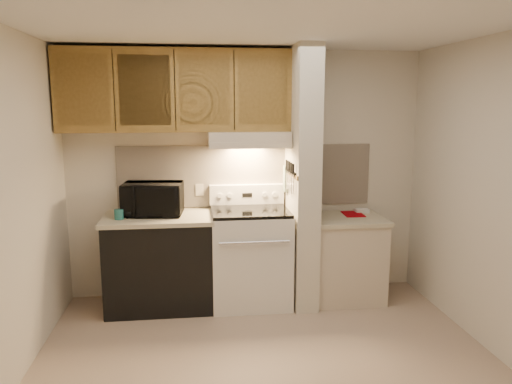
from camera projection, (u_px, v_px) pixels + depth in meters
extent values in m
plane|color=tan|center=(267.00, 360.00, 3.88)|extent=(3.60, 3.60, 0.00)
plane|color=white|center=(268.00, 25.00, 3.44)|extent=(3.60, 3.60, 0.00)
cube|color=beige|center=(246.00, 174.00, 5.13)|extent=(3.60, 2.50, 0.02)
cube|color=beige|center=(10.00, 209.00, 3.44)|extent=(0.02, 3.00, 2.50)
cube|color=beige|center=(496.00, 197.00, 3.88)|extent=(0.02, 3.00, 2.50)
cube|color=beige|center=(246.00, 176.00, 5.12)|extent=(2.60, 0.02, 0.63)
cube|color=silver|center=(250.00, 258.00, 4.93)|extent=(0.76, 0.65, 0.92)
cube|color=black|center=(254.00, 264.00, 4.61)|extent=(0.50, 0.01, 0.30)
cylinder|color=silver|center=(254.00, 242.00, 4.54)|extent=(0.65, 0.02, 0.02)
cube|color=black|center=(250.00, 211.00, 4.85)|extent=(0.74, 0.64, 0.03)
cube|color=silver|center=(247.00, 194.00, 5.10)|extent=(0.76, 0.08, 0.20)
cube|color=black|center=(247.00, 195.00, 5.06)|extent=(0.10, 0.01, 0.04)
cylinder|color=silver|center=(220.00, 196.00, 5.03)|extent=(0.05, 0.02, 0.05)
cylinder|color=silver|center=(230.00, 195.00, 5.04)|extent=(0.05, 0.02, 0.05)
cylinder|color=silver|center=(265.00, 195.00, 5.08)|extent=(0.05, 0.02, 0.05)
cylinder|color=silver|center=(275.00, 194.00, 5.09)|extent=(0.05, 0.02, 0.05)
cube|color=black|center=(160.00, 264.00, 4.84)|extent=(1.00, 0.63, 0.87)
cube|color=#BFB596|center=(158.00, 218.00, 4.76)|extent=(1.04, 0.67, 0.04)
cube|color=black|center=(153.00, 211.00, 4.94)|extent=(0.25, 0.13, 0.02)
cylinder|color=#236966|center=(119.00, 214.00, 4.60)|extent=(0.11, 0.11, 0.09)
cube|color=beige|center=(200.00, 190.00, 5.07)|extent=(0.08, 0.01, 0.12)
imported|color=black|center=(153.00, 199.00, 4.78)|extent=(0.59, 0.42, 0.31)
cube|color=beige|center=(302.00, 178.00, 4.85)|extent=(0.22, 0.70, 2.50)
cube|color=olive|center=(290.00, 173.00, 4.83)|extent=(0.01, 0.70, 0.04)
cube|color=black|center=(291.00, 172.00, 4.77)|extent=(0.02, 0.42, 0.04)
cube|color=silver|center=(293.00, 185.00, 4.62)|extent=(0.01, 0.03, 0.16)
cylinder|color=black|center=(293.00, 169.00, 4.59)|extent=(0.02, 0.02, 0.10)
cube|color=silver|center=(291.00, 185.00, 4.71)|extent=(0.01, 0.04, 0.18)
cylinder|color=black|center=(291.00, 168.00, 4.68)|extent=(0.02, 0.02, 0.10)
cube|color=silver|center=(289.00, 184.00, 4.80)|extent=(0.01, 0.04, 0.20)
cylinder|color=black|center=(289.00, 167.00, 4.77)|extent=(0.02, 0.02, 0.10)
cube|color=silver|center=(288.00, 181.00, 4.87)|extent=(0.01, 0.04, 0.16)
cylinder|color=black|center=(288.00, 166.00, 4.83)|extent=(0.02, 0.02, 0.10)
cube|color=silver|center=(286.00, 181.00, 4.96)|extent=(0.01, 0.04, 0.18)
cylinder|color=black|center=(287.00, 165.00, 4.92)|extent=(0.02, 0.02, 0.10)
cube|color=slate|center=(285.00, 179.00, 5.00)|extent=(0.03, 0.11, 0.26)
cube|color=beige|center=(345.00, 260.00, 5.05)|extent=(0.70, 0.60, 0.81)
cube|color=#BFB596|center=(346.00, 219.00, 4.98)|extent=(0.74, 0.64, 0.04)
cube|color=#960109|center=(353.00, 214.00, 5.08)|extent=(0.21, 0.28, 0.01)
cube|color=white|center=(362.00, 211.00, 5.17)|extent=(0.14, 0.10, 0.04)
cube|color=beige|center=(248.00, 139.00, 4.85)|extent=(0.78, 0.44, 0.15)
cube|color=beige|center=(251.00, 145.00, 4.65)|extent=(0.78, 0.04, 0.06)
cube|color=olive|center=(175.00, 91.00, 4.73)|extent=(2.18, 0.33, 0.77)
cube|color=olive|center=(83.00, 90.00, 4.47)|extent=(0.46, 0.01, 0.63)
cube|color=black|center=(114.00, 90.00, 4.50)|extent=(0.01, 0.01, 0.73)
cube|color=olive|center=(145.00, 90.00, 4.54)|extent=(0.46, 0.01, 0.63)
cube|color=black|center=(175.00, 90.00, 4.57)|extent=(0.01, 0.01, 0.73)
cube|color=olive|center=(205.00, 90.00, 4.60)|extent=(0.46, 0.01, 0.63)
cube|color=black|center=(234.00, 91.00, 4.64)|extent=(0.01, 0.01, 0.73)
cube|color=olive|center=(263.00, 91.00, 4.67)|extent=(0.46, 0.01, 0.63)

